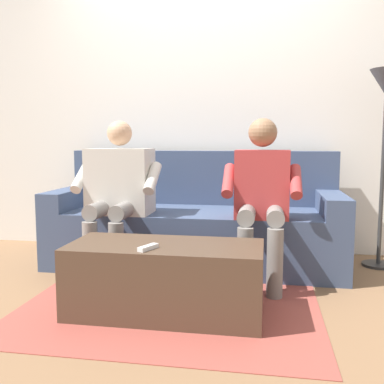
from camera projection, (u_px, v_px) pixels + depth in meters
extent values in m
plane|color=#846042|center=(178.00, 293.00, 2.75)|extent=(8.00, 8.00, 0.00)
cube|color=silver|center=(205.00, 108.00, 3.81)|extent=(4.77, 0.06, 2.48)
cube|color=#3D4C6B|center=(194.00, 239.00, 3.31)|extent=(1.84, 0.67, 0.43)
cube|color=#3D4C6B|center=(202.00, 203.00, 3.70)|extent=(2.20, 0.16, 0.87)
cube|color=#3D4C6B|center=(332.00, 234.00, 3.14)|extent=(0.18, 0.67, 0.58)
cube|color=#3D4C6B|center=(68.00, 225.00, 3.47)|extent=(0.18, 0.67, 0.58)
cube|color=#4C3828|center=(166.00, 279.00, 2.40)|extent=(1.06, 0.47, 0.39)
cube|color=#B23838|center=(262.00, 184.00, 2.96)|extent=(0.36, 0.22, 0.46)
sphere|color=#936B4C|center=(263.00, 133.00, 2.92)|extent=(0.19, 0.19, 0.19)
cylinder|color=gray|center=(275.00, 215.00, 2.79)|extent=(0.11, 0.36, 0.11)
cylinder|color=gray|center=(247.00, 214.00, 2.82)|extent=(0.11, 0.36, 0.11)
cylinder|color=gray|center=(275.00, 263.00, 2.65)|extent=(0.10, 0.10, 0.43)
cylinder|color=gray|center=(245.00, 262.00, 2.68)|extent=(0.10, 0.10, 0.43)
cylinder|color=#B23838|center=(296.00, 181.00, 2.84)|extent=(0.08, 0.27, 0.22)
cylinder|color=#B23838|center=(229.00, 180.00, 2.91)|extent=(0.08, 0.27, 0.22)
cube|color=beige|center=(120.00, 181.00, 3.17)|extent=(0.45, 0.30, 0.47)
sphere|color=tan|center=(120.00, 133.00, 3.13)|extent=(0.18, 0.18, 0.18)
cylinder|color=gray|center=(125.00, 210.00, 2.99)|extent=(0.11, 0.37, 0.11)
cylinder|color=gray|center=(100.00, 209.00, 3.02)|extent=(0.11, 0.37, 0.11)
cylinder|color=gray|center=(116.00, 255.00, 2.84)|extent=(0.10, 0.10, 0.43)
cylinder|color=gray|center=(90.00, 254.00, 2.87)|extent=(0.10, 0.10, 0.43)
cylinder|color=beige|center=(153.00, 178.00, 3.04)|extent=(0.08, 0.27, 0.22)
cylinder|color=beige|center=(82.00, 177.00, 3.13)|extent=(0.08, 0.27, 0.22)
cube|color=white|center=(148.00, 247.00, 2.26)|extent=(0.09, 0.14, 0.02)
cube|color=#9E473D|center=(170.00, 305.00, 2.53)|extent=(1.70, 1.35, 0.01)
cylinder|color=#2D2D2D|center=(378.00, 265.00, 3.35)|extent=(0.24, 0.24, 0.02)
cylinder|color=#333333|center=(382.00, 178.00, 3.28)|extent=(0.03, 0.03, 1.36)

